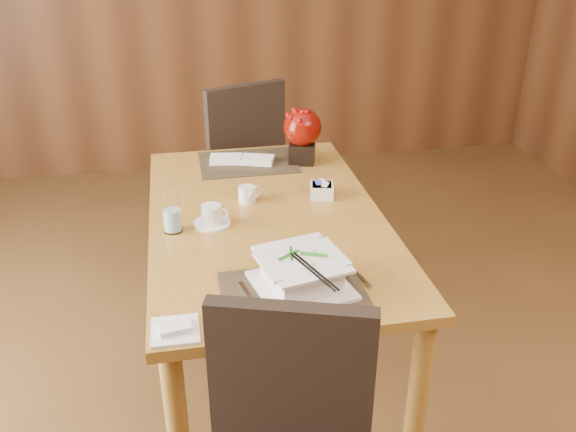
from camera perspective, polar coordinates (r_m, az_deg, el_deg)
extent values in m
cube|color=#A9792F|center=(2.39, -2.03, -0.37)|extent=(0.90, 1.50, 0.04)
cylinder|color=#A9792F|center=(3.15, -10.90, -1.31)|extent=(0.07, 0.07, 0.71)
cylinder|color=#A9792F|center=(2.16, 11.95, -16.86)|extent=(0.07, 0.07, 0.71)
cylinder|color=#A9792F|center=(3.23, 3.02, -0.10)|extent=(0.07, 0.07, 0.71)
cube|color=black|center=(1.91, 0.55, -7.28)|extent=(0.45, 0.33, 0.01)
cube|color=black|center=(2.87, -3.74, 5.03)|extent=(0.45, 0.33, 0.01)
cube|color=white|center=(1.94, 1.27, -6.66)|extent=(0.33, 0.33, 0.01)
cube|color=white|center=(1.91, 1.28, -5.32)|extent=(0.24, 0.24, 0.10)
cylinder|color=tan|center=(1.91, 1.28, -5.26)|extent=(0.18, 0.18, 0.08)
cylinder|color=white|center=(2.33, -7.11, -0.68)|extent=(0.14, 0.14, 0.01)
cylinder|color=white|center=(2.31, -7.17, 0.19)|extent=(0.10, 0.10, 0.07)
cylinder|color=black|center=(2.30, -7.21, 0.87)|extent=(0.07, 0.07, 0.01)
cylinder|color=silver|center=(2.27, -10.84, 0.41)|extent=(0.09, 0.09, 0.16)
cube|color=white|center=(2.52, 3.17, 2.40)|extent=(0.11, 0.11, 0.06)
cube|color=black|center=(2.86, 1.33, 5.99)|extent=(0.14, 0.14, 0.10)
sphere|color=maroon|center=(2.82, 1.36, 8.29)|extent=(0.18, 0.18, 0.18)
cube|color=white|center=(1.79, -10.51, -10.50)|extent=(0.14, 0.14, 0.01)
cube|color=black|center=(1.64, 0.26, -15.38)|extent=(0.42, 0.18, 0.49)
cube|color=black|center=(3.56, -5.34, 4.48)|extent=(0.60, 0.60, 0.06)
cube|color=black|center=(3.27, -3.92, 7.84)|extent=(0.44, 0.20, 0.51)
cylinder|color=black|center=(3.89, -3.85, 2.61)|extent=(0.04, 0.04, 0.44)
cylinder|color=black|center=(3.58, -1.04, 0.39)|extent=(0.04, 0.04, 0.44)
cylinder|color=black|center=(3.75, -9.11, 1.34)|extent=(0.04, 0.04, 0.44)
cylinder|color=black|center=(3.43, -6.67, -1.08)|extent=(0.04, 0.04, 0.44)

